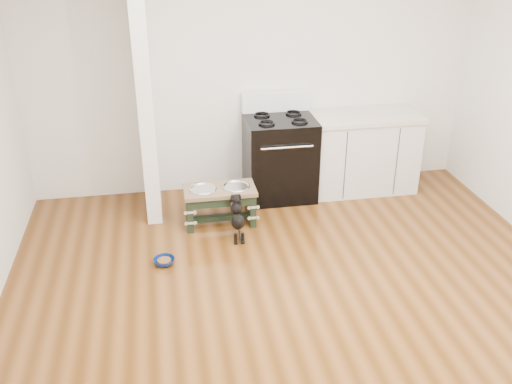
# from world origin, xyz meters

# --- Properties ---
(ground) EXTENTS (5.00, 5.00, 0.00)m
(ground) POSITION_xyz_m (0.00, 0.00, 0.00)
(ground) COLOR #4D2B0D
(ground) RESTS_ON ground
(room_shell) EXTENTS (5.00, 5.00, 5.00)m
(room_shell) POSITION_xyz_m (0.00, 0.00, 1.62)
(room_shell) COLOR silver
(room_shell) RESTS_ON ground
(partition_wall) EXTENTS (0.15, 0.80, 2.70)m
(partition_wall) POSITION_xyz_m (-1.18, 2.10, 1.35)
(partition_wall) COLOR silver
(partition_wall) RESTS_ON ground
(oven_range) EXTENTS (0.76, 0.69, 1.14)m
(oven_range) POSITION_xyz_m (0.25, 2.16, 0.48)
(oven_range) COLOR black
(oven_range) RESTS_ON ground
(cabinet_run) EXTENTS (1.24, 0.64, 0.91)m
(cabinet_run) POSITION_xyz_m (1.23, 2.18, 0.45)
(cabinet_run) COLOR silver
(cabinet_run) RESTS_ON ground
(dog_feeder) EXTENTS (0.73, 0.39, 0.42)m
(dog_feeder) POSITION_xyz_m (-0.50, 1.60, 0.29)
(dog_feeder) COLOR black
(dog_feeder) RESTS_ON ground
(puppy) EXTENTS (0.13, 0.38, 0.45)m
(puppy) POSITION_xyz_m (-0.37, 1.27, 0.25)
(puppy) COLOR black
(puppy) RESTS_ON ground
(floor_bowl) EXTENTS (0.21, 0.21, 0.06)m
(floor_bowl) POSITION_xyz_m (-1.11, 0.91, 0.03)
(floor_bowl) COLOR navy
(floor_bowl) RESTS_ON ground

